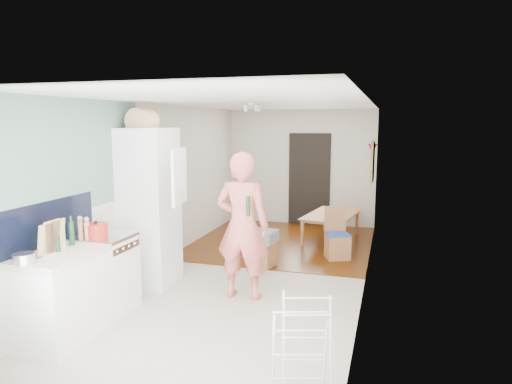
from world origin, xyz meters
The scene contains 32 objects.
room_shell centered at (0.00, 0.00, 1.25)m, with size 3.20×7.00×2.50m, color beige, non-canonical shape.
floor centered at (0.00, 0.00, 0.00)m, with size 3.20×7.00×0.01m, color #B8AB9B.
wood_floor_overlay centered at (0.00, 1.85, 0.01)m, with size 3.20×3.30×0.01m, color #532806.
sage_wall_panel centered at (-1.59, -2.00, 1.85)m, with size 0.02×3.00×1.30m, color slate.
tile_splashback centered at (-1.59, -2.55, 1.15)m, with size 0.02×1.90×0.50m, color black.
doorway_recess centered at (0.20, 3.48, 1.00)m, with size 0.90×0.04×2.00m, color black.
base_cabinet centered at (-1.30, -2.55, 0.43)m, with size 0.60×0.90×0.86m, color white.
worktop centered at (-1.30, -2.55, 0.89)m, with size 0.62×0.92×0.06m, color silver.
range_cooker centered at (-1.30, -1.80, 0.44)m, with size 0.60×0.60×0.88m, color white.
cooker_top centered at (-1.30, -1.80, 0.90)m, with size 0.60×0.60×0.04m, color silver.
fridge_housing centered at (-1.27, -0.78, 1.07)m, with size 0.66×0.66×2.15m, color white.
fridge_door centered at (-0.66, -1.08, 1.55)m, with size 0.56×0.04×0.70m, color white.
fridge_interior centered at (-0.96, -0.78, 1.55)m, with size 0.02×0.52×0.66m, color white.
pinboard centered at (1.58, 1.90, 1.55)m, with size 0.03×0.90×0.70m, color tan.
pinboard_frame centered at (1.57, 1.90, 1.55)m, with size 0.01×0.94×0.74m, color #A17046.
wall_sconce centered at (1.54, 2.55, 1.75)m, with size 0.18×0.18×0.16m, color maroon.
person centered at (0.12, -0.93, 1.10)m, with size 0.81×0.53×2.21m, color #DC685F.
dining_table centered at (0.87, 2.25, 0.22)m, with size 1.25×0.70×0.44m, color #A17046.
dining_chair centered at (1.10, 1.09, 0.43)m, with size 0.36×0.36×0.85m, color #A17046, non-canonical shape.
stool centered at (0.05, 0.35, 0.20)m, with size 0.30×0.30×0.40m, color #A17046, non-canonical shape.
grey_drape centered at (0.03, 0.32, 0.49)m, with size 0.40×0.40×0.18m, color gray.
drying_rack centered at (1.27, -2.86, 0.41)m, with size 0.42×0.38×0.81m, color white, non-canonical shape.
bread_bin centered at (-1.33, -0.78, 2.24)m, with size 0.35×0.33×0.19m, color tan, non-canonical shape.
red_casserole centered at (-1.32, -1.90, 1.00)m, with size 0.28×0.28×0.16m, color red.
steel_pan centered at (-1.36, -2.94, 0.97)m, with size 0.19×0.19×0.10m, color silver.
held_bottle centered at (0.25, -1.10, 1.22)m, with size 0.05×0.05×0.24m, color #193A1D.
bottle_a centered at (-1.34, -2.51, 1.05)m, with size 0.06×0.06×0.27m, color #193A1D.
bottle_b centered at (-1.36, -2.26, 1.05)m, with size 0.06×0.06×0.26m, color #193A1D.
bottle_c centered at (-1.38, -2.41, 1.03)m, with size 0.09×0.09×0.22m, color silver.
pepper_mill_front centered at (-1.35, -2.02, 1.02)m, with size 0.06×0.06×0.20m, color tan.
pepper_mill_back centered at (-1.44, -2.02, 1.02)m, with size 0.06×0.06×0.21m, color tan.
chopping_boards centered at (-1.32, -2.61, 1.09)m, with size 0.04×0.25×0.35m, color tan, non-canonical shape.
Camera 1 is at (1.88, -6.25, 2.22)m, focal length 32.00 mm.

